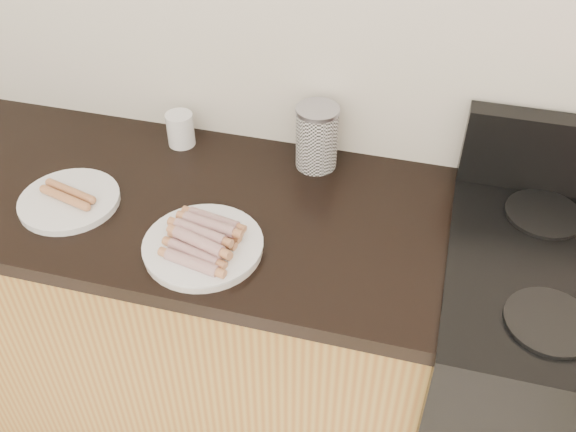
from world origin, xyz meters
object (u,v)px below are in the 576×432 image
(main_plate, at_px, (203,247))
(side_plate, at_px, (69,201))
(canister, at_px, (317,137))
(mug, at_px, (180,129))
(stove, at_px, (568,401))

(main_plate, xyz_separation_m, side_plate, (-0.38, 0.07, -0.00))
(main_plate, height_order, canister, canister)
(canister, height_order, mug, canister)
(canister, distance_m, mug, 0.38)
(stove, distance_m, canister, 0.94)
(stove, height_order, main_plate, main_plate)
(side_plate, bearing_deg, stove, 3.01)
(main_plate, distance_m, canister, 0.43)
(side_plate, bearing_deg, mug, 61.77)
(main_plate, height_order, mug, mug)
(stove, bearing_deg, side_plate, -176.99)
(main_plate, relative_size, mug, 2.90)
(stove, xyz_separation_m, mug, (-1.12, 0.24, 0.49))
(stove, height_order, mug, mug)
(main_plate, relative_size, side_plate, 1.10)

